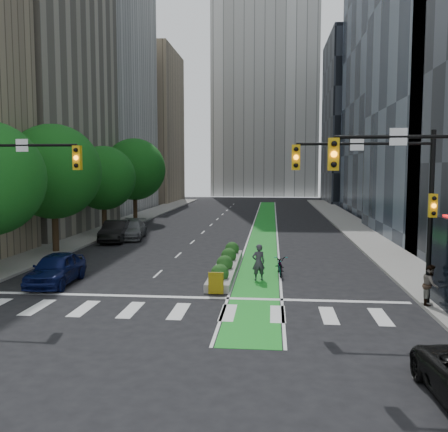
% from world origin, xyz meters
% --- Properties ---
extents(ground, '(160.00, 160.00, 0.00)m').
position_xyz_m(ground, '(0.00, 0.00, 0.00)').
color(ground, black).
rests_on(ground, ground).
extents(sidewalk_left, '(3.60, 90.00, 0.15)m').
position_xyz_m(sidewalk_left, '(-11.80, 25.00, 0.07)').
color(sidewalk_left, gray).
rests_on(sidewalk_left, ground).
extents(sidewalk_right, '(3.60, 90.00, 0.15)m').
position_xyz_m(sidewalk_right, '(11.80, 25.00, 0.07)').
color(sidewalk_right, gray).
rests_on(sidewalk_right, ground).
extents(bike_lane_paint, '(2.20, 70.00, 0.01)m').
position_xyz_m(bike_lane_paint, '(3.00, 30.00, 0.01)').
color(bike_lane_paint, '#1B9525').
rests_on(bike_lane_paint, ground).
extents(building_beige, '(14.00, 18.00, 30.00)m').
position_xyz_m(building_beige, '(-20.00, 24.00, 15.00)').
color(building_beige, '#B7AD99').
rests_on(building_beige, ground).
extents(building_lt_mid, '(14.00, 22.00, 48.00)m').
position_xyz_m(building_lt_mid, '(-21.00, 45.00, 24.00)').
color(building_lt_mid, silver).
rests_on(building_lt_mid, ground).
extents(building_tan_far, '(14.00, 16.00, 26.00)m').
position_xyz_m(building_tan_far, '(-20.00, 66.00, 13.00)').
color(building_tan_far, tan).
rests_on(building_tan_far, ground).
extents(building_glass_far, '(14.00, 24.00, 42.00)m').
position_xyz_m(building_glass_far, '(21.00, 45.00, 21.00)').
color(building_glass_far, '#19212D').
rests_on(building_glass_far, ground).
extents(building_dark_end, '(14.00, 18.00, 28.00)m').
position_xyz_m(building_dark_end, '(20.00, 68.00, 14.00)').
color(building_dark_end, black).
rests_on(building_dark_end, ground).
extents(building_distant, '(22.00, 16.00, 70.00)m').
position_xyz_m(building_distant, '(2.00, 90.00, 35.00)').
color(building_distant, silver).
rests_on(building_distant, ground).
extents(tree_mid, '(6.40, 6.40, 8.78)m').
position_xyz_m(tree_mid, '(-11.00, 12.00, 5.57)').
color(tree_mid, black).
rests_on(tree_mid, ground).
extents(tree_midfar, '(5.60, 5.60, 7.76)m').
position_xyz_m(tree_midfar, '(-11.00, 22.00, 4.95)').
color(tree_midfar, black).
rests_on(tree_midfar, ground).
extents(tree_far, '(6.60, 6.60, 9.00)m').
position_xyz_m(tree_far, '(-11.00, 32.00, 5.69)').
color(tree_far, black).
rests_on(tree_far, ground).
extents(signal_right, '(5.82, 0.51, 7.20)m').
position_xyz_m(signal_right, '(8.67, 0.47, 4.80)').
color(signal_right, black).
rests_on(signal_right, ground).
extents(signal_far_right, '(4.82, 0.51, 7.20)m').
position_xyz_m(signal_far_right, '(8.98, -4.03, 4.75)').
color(signal_far_right, black).
rests_on(signal_far_right, ground).
extents(median_planter, '(1.20, 10.26, 1.10)m').
position_xyz_m(median_planter, '(1.20, 7.04, 0.37)').
color(median_planter, gray).
rests_on(median_planter, ground).
extents(bicycle, '(0.83, 2.14, 1.11)m').
position_xyz_m(bicycle, '(4.20, 6.39, 0.55)').
color(bicycle, gray).
rests_on(bicycle, ground).
extents(cyclist, '(0.81, 0.66, 1.90)m').
position_xyz_m(cyclist, '(3.06, 4.96, 0.95)').
color(cyclist, '#37333D').
rests_on(cyclist, ground).
extents(parked_car_left_near, '(2.09, 4.76, 1.59)m').
position_xyz_m(parked_car_left_near, '(-7.00, 3.10, 0.80)').
color(parked_car_left_near, '#0B1343').
rests_on(parked_car_left_near, ground).
extents(parked_car_left_mid, '(2.26, 5.19, 1.66)m').
position_xyz_m(parked_car_left_mid, '(-8.62, 17.67, 0.83)').
color(parked_car_left_mid, black).
rests_on(parked_car_left_mid, ground).
extents(parked_car_left_far, '(2.79, 5.47, 1.52)m').
position_xyz_m(parked_car_left_far, '(-7.84, 19.43, 0.76)').
color(parked_car_left_far, '#55575A').
rests_on(parked_car_left_far, ground).
extents(pedestrian_near, '(0.88, 0.99, 1.69)m').
position_xyz_m(pedestrian_near, '(10.30, 0.49, 1.00)').
color(pedestrian_near, gray).
rests_on(pedestrian_near, sidewalk_right).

